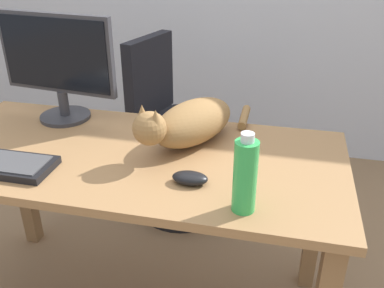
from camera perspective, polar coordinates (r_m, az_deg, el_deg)
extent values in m
cube|color=#9E7247|center=(1.48, -8.05, -1.70)|extent=(1.45, 0.66, 0.03)
cube|color=olive|center=(2.15, -21.68, -4.59)|extent=(0.06, 0.06, 0.68)
cube|color=olive|center=(1.83, 16.16, -9.72)|extent=(0.06, 0.06, 0.68)
cylinder|color=black|center=(2.41, -1.28, -7.92)|extent=(0.48, 0.48, 0.04)
cylinder|color=black|center=(2.30, -1.34, -3.53)|extent=(0.06, 0.06, 0.47)
cylinder|color=black|center=(2.17, -1.41, 2.49)|extent=(0.44, 0.44, 0.06)
cube|color=black|center=(2.18, -5.76, 8.98)|extent=(0.16, 0.35, 0.40)
cylinder|color=#333338|center=(1.80, -16.59, 3.59)|extent=(0.20, 0.20, 0.01)
cylinder|color=#333338|center=(1.78, -16.83, 5.29)|extent=(0.04, 0.04, 0.10)
cube|color=#333338|center=(1.71, -17.74, 11.48)|extent=(0.48, 0.08, 0.30)
cube|color=black|center=(1.70, -18.02, 11.35)|extent=(0.45, 0.06, 0.27)
ellipsoid|color=olive|center=(1.51, 0.23, 2.98)|extent=(0.33, 0.40, 0.15)
sphere|color=olive|center=(1.35, -5.72, 2.10)|extent=(0.11, 0.11, 0.11)
cone|color=olive|center=(1.31, -4.90, 3.70)|extent=(0.04, 0.04, 0.04)
cone|color=olive|center=(1.35, -6.71, 4.36)|extent=(0.04, 0.04, 0.04)
cylinder|color=olive|center=(1.70, 7.03, 3.61)|extent=(0.03, 0.18, 0.03)
ellipsoid|color=black|center=(1.28, -0.27, -4.57)|extent=(0.11, 0.06, 0.04)
cylinder|color=green|center=(1.13, 7.12, -4.40)|extent=(0.06, 0.06, 0.21)
cylinder|color=silver|center=(1.08, 7.47, 0.87)|extent=(0.04, 0.04, 0.02)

